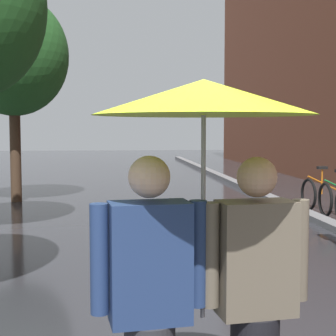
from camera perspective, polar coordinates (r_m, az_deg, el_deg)
name	(u,v)px	position (r m, az deg, el deg)	size (l,w,h in m)	color
kerb_strip	(269,198)	(13.11, 11.15, -3.23)	(0.30, 36.00, 0.12)	slate
street_tree_2	(13,56)	(13.09, -16.78, 11.80)	(2.62, 2.62, 4.97)	#473323
parked_bicycle_6	(330,193)	(11.83, 17.55, -2.63)	(1.13, 0.78, 0.96)	black
couple_under_umbrella	(204,211)	(2.63, 3.97, -4.72)	(1.15, 1.13, 2.03)	#2D2D33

